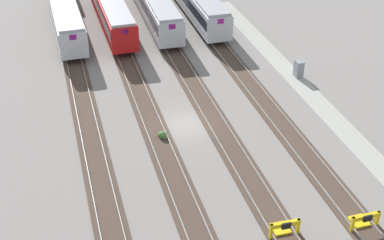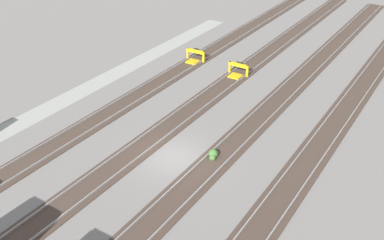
% 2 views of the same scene
% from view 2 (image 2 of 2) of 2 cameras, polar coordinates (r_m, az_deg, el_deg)
% --- Properties ---
extents(ground_plane, '(400.00, 400.00, 0.00)m').
position_cam_2_polar(ground_plane, '(30.04, -2.32, -4.78)').
color(ground_plane, gray).
extents(service_walkway, '(54.00, 2.00, 0.01)m').
position_cam_2_polar(service_walkway, '(37.52, -17.99, 1.29)').
color(service_walkway, '#9E9E93').
rests_on(service_walkway, ground).
extents(rail_track_nearest, '(90.00, 2.23, 0.21)m').
position_cam_2_polar(rail_track_nearest, '(34.37, -12.94, -0.63)').
color(rail_track_nearest, '#47382D').
rests_on(rail_track_nearest, ground).
extents(rail_track_near_inner, '(90.00, 2.24, 0.21)m').
position_cam_2_polar(rail_track_near_inner, '(31.32, -6.19, -3.24)').
color(rail_track_near_inner, '#47382D').
rests_on(rail_track_near_inner, ground).
extents(rail_track_middle, '(90.00, 2.24, 0.21)m').
position_cam_2_polar(rail_track_middle, '(28.87, 1.89, -6.29)').
color(rail_track_middle, '#47382D').
rests_on(rail_track_middle, ground).
extents(rail_track_far_inner, '(90.00, 2.23, 0.21)m').
position_cam_2_polar(rail_track_far_inner, '(27.18, 11.34, -9.64)').
color(rail_track_far_inner, '#47382D').
rests_on(rail_track_far_inner, ground).
extents(bumper_stop_nearest_track, '(1.36, 2.01, 1.22)m').
position_cam_2_polar(bumper_stop_nearest_track, '(44.35, 0.31, 8.04)').
color(bumper_stop_nearest_track, gold).
rests_on(bumper_stop_nearest_track, ground).
extents(bumper_stop_near_inner_track, '(1.35, 2.00, 1.22)m').
position_cam_2_polar(bumper_stop_near_inner_track, '(41.41, 5.77, 6.22)').
color(bumper_stop_near_inner_track, gold).
rests_on(bumper_stop_near_inner_track, ground).
extents(weed_clump, '(0.92, 0.70, 0.64)m').
position_cam_2_polar(weed_clump, '(29.91, 2.69, -4.40)').
color(weed_clump, '#427033').
rests_on(weed_clump, ground).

